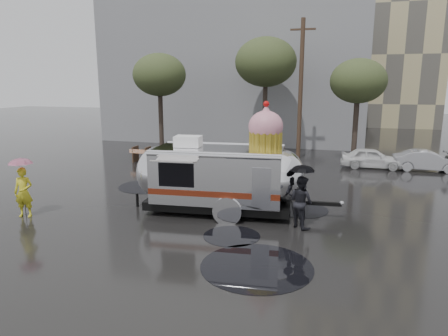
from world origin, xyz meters
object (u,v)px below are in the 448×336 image
(airstream_trailer, at_px, (222,173))
(person_left, at_px, (24,192))
(person_right, at_px, (301,202))
(tripod, at_px, (292,194))

(airstream_trailer, bearing_deg, person_left, -164.90)
(person_left, bearing_deg, person_right, -5.54)
(airstream_trailer, relative_size, person_right, 4.44)
(airstream_trailer, distance_m, tripod, 2.84)
(person_left, distance_m, tripod, 10.09)
(person_right, relative_size, tripod, 1.14)
(person_left, relative_size, tripod, 1.17)
(tripod, bearing_deg, person_right, -47.71)
(airstream_trailer, relative_size, tripod, 5.09)
(person_left, height_order, person_right, person_left)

